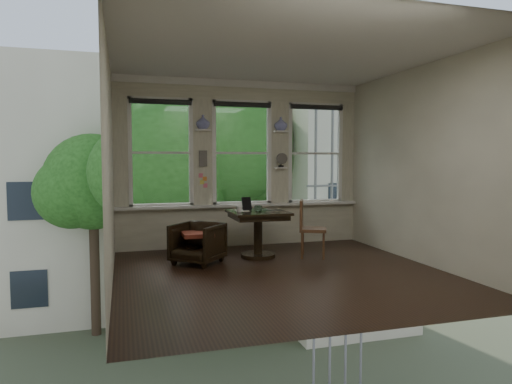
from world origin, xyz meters
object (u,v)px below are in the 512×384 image
object	(u,v)px
table	(258,234)
side_chair_right	(313,229)
laptop	(269,211)
mug	(239,209)
armchair_left	(198,243)

from	to	relation	value
table	side_chair_right	world-z (taller)	side_chair_right
side_chair_right	laptop	world-z (taller)	side_chair_right
table	mug	bearing A→B (deg)	-173.61
armchair_left	side_chair_right	distance (m)	1.88
armchair_left	laptop	bearing A→B (deg)	41.57
laptop	mug	size ratio (longest dim) A/B	3.28
side_chair_right	laptop	size ratio (longest dim) A/B	2.69
table	laptop	bearing A→B (deg)	-51.85
armchair_left	mug	distance (m)	0.86
armchair_left	laptop	xyz separation A→B (m)	(1.15, 0.02, 0.45)
table	laptop	distance (m)	0.45
armchair_left	mug	xyz separation A→B (m)	(0.69, 0.15, 0.49)
side_chair_right	table	bearing A→B (deg)	98.82
laptop	mug	distance (m)	0.48
mug	table	bearing A→B (deg)	6.39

